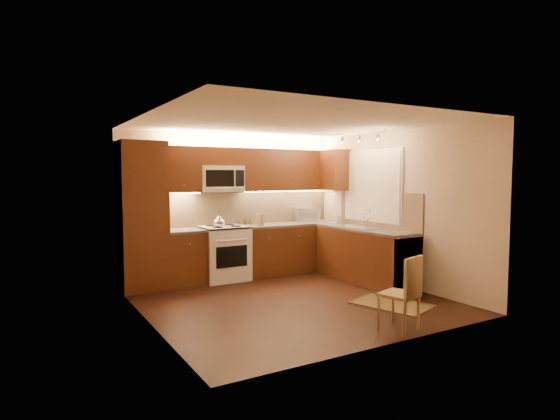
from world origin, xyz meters
TOP-DOWN VIEW (x-y plane):
  - floor at (0.00, 0.00)m, footprint 4.00×4.00m
  - ceiling at (0.00, 0.00)m, footprint 4.00×4.00m
  - wall_back at (0.00, 2.00)m, footprint 4.00×0.01m
  - wall_front at (0.00, -2.00)m, footprint 4.00×0.01m
  - wall_left at (-2.00, 0.00)m, footprint 0.01×4.00m
  - wall_right at (2.00, 0.00)m, footprint 0.01×4.00m
  - pantry at (-1.65, 1.70)m, footprint 0.70×0.60m
  - base_cab_back_left at (-0.99, 1.70)m, footprint 0.62×0.60m
  - counter_back_left at (-0.99, 1.70)m, footprint 0.62×0.60m
  - base_cab_back_right at (1.04, 1.70)m, footprint 1.92×0.60m
  - counter_back_right at (1.04, 1.70)m, footprint 1.92×0.60m
  - base_cab_right at (1.70, 0.40)m, footprint 0.60×2.00m
  - counter_right at (1.70, 0.40)m, footprint 0.60×2.00m
  - dishwasher at (1.70, -0.30)m, footprint 0.58×0.60m
  - backsplash_back at (0.35, 1.99)m, footprint 3.30×0.02m
  - backsplash_right at (1.99, 0.40)m, footprint 0.02×2.00m
  - upper_cab_back_left at (-0.99, 1.82)m, footprint 0.62×0.35m
  - upper_cab_back_right at (1.04, 1.82)m, footprint 1.92×0.35m
  - upper_cab_bridge at (-0.30, 1.82)m, footprint 0.76×0.35m
  - upper_cab_right_corner at (1.82, 1.40)m, footprint 0.35×0.50m
  - stove at (-0.30, 1.68)m, footprint 0.76×0.65m
  - microwave at (-0.30, 1.81)m, footprint 0.76×0.38m
  - window_frame at (1.99, 0.55)m, footprint 0.03×1.44m
  - window_blinds at (1.97, 0.55)m, footprint 0.02×1.36m
  - sink at (1.70, 0.55)m, footprint 0.52×0.86m
  - faucet at (1.88, 0.55)m, footprint 0.20×0.04m
  - track_light_bar at (1.55, 0.40)m, footprint 0.04×1.20m
  - kettle at (-0.45, 1.52)m, footprint 0.24×0.24m
  - toaster_oven at (1.47, 1.84)m, footprint 0.47×0.36m
  - knife_block at (0.41, 1.72)m, footprint 0.10×0.15m
  - spice_jar_a at (0.14, 1.94)m, footprint 0.05×0.05m
  - spice_jar_b at (0.27, 1.94)m, footprint 0.05×0.05m
  - spice_jar_c at (0.37, 1.94)m, footprint 0.05×0.05m
  - spice_jar_d at (0.15, 1.90)m, footprint 0.05×0.05m
  - soap_bottle at (1.86, 1.34)m, footprint 0.09×0.09m
  - rug at (1.09, -0.90)m, footprint 0.95×1.16m
  - dining_chair at (0.42, -1.70)m, footprint 0.48×0.48m

SIDE VIEW (x-z plane):
  - floor at x=0.00m, z-range -0.01..0.01m
  - rug at x=1.09m, z-range 0.00..0.01m
  - base_cab_back_left at x=-0.99m, z-range 0.00..0.86m
  - base_cab_back_right at x=1.04m, z-range 0.00..0.86m
  - base_cab_right at x=1.70m, z-range 0.00..0.86m
  - dishwasher at x=1.70m, z-range 0.01..0.85m
  - dining_chair at x=0.42m, z-range 0.00..0.87m
  - stove at x=-0.30m, z-range 0.00..0.92m
  - counter_back_left at x=-0.99m, z-range 0.86..0.90m
  - counter_back_right at x=1.04m, z-range 0.86..0.90m
  - counter_right at x=1.70m, z-range 0.86..0.90m
  - spice_jar_a at x=0.14m, z-range 0.90..0.98m
  - spice_jar_d at x=0.15m, z-range 0.90..0.99m
  - spice_jar_b at x=0.27m, z-range 0.90..1.00m
  - spice_jar_c at x=0.37m, z-range 0.90..1.00m
  - sink at x=1.70m, z-range 0.90..1.05m
  - soap_bottle at x=1.86m, z-range 0.90..1.08m
  - knife_block at x=0.41m, z-range 0.90..1.10m
  - kettle at x=-0.45m, z-range 0.92..1.14m
  - toaster_oven at x=1.47m, z-range 0.90..1.17m
  - faucet at x=1.88m, z-range 0.90..1.20m
  - pantry at x=-1.65m, z-range 0.00..2.30m
  - backsplash_back at x=0.35m, z-range 0.90..1.50m
  - backsplash_right at x=1.99m, z-range 0.90..1.50m
  - wall_back at x=0.00m, z-range 0.00..2.50m
  - wall_front at x=0.00m, z-range 0.00..2.50m
  - wall_left at x=-2.00m, z-range 0.00..2.50m
  - wall_right at x=2.00m, z-range 0.00..2.50m
  - window_frame at x=1.99m, z-range 0.98..2.22m
  - window_blinds at x=1.97m, z-range 1.02..2.18m
  - microwave at x=-0.30m, z-range 1.50..1.94m
  - upper_cab_back_left at x=-0.99m, z-range 1.50..2.25m
  - upper_cab_back_right at x=1.04m, z-range 1.50..2.25m
  - upper_cab_right_corner at x=1.82m, z-range 1.50..2.25m
  - upper_cab_bridge at x=-0.30m, z-range 1.94..2.25m
  - track_light_bar at x=1.55m, z-range 2.44..2.48m
  - ceiling at x=0.00m, z-range 2.50..2.50m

